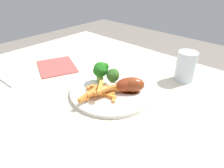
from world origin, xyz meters
The scene contains 11 objects.
dining_table centered at (0.00, 0.00, 0.63)m, with size 1.17×0.88×0.72m.
dinner_plate centered at (0.02, 0.03, 0.73)m, with size 0.27×0.27×0.01m, color white.
broccoli_floret_front centered at (-0.04, 0.03, 0.77)m, with size 0.05×0.04×0.07m.
broccoli_floret_middle centered at (-0.04, 0.04, 0.78)m, with size 0.05×0.05×0.07m.
broccoli_floret_back centered at (0.01, 0.05, 0.77)m, with size 0.04×0.05×0.06m.
carrot_fries_pile centered at (0.02, -0.02, 0.75)m, with size 0.12×0.14×0.04m.
chicken_drumstick_near centered at (0.08, 0.06, 0.76)m, with size 0.11×0.10×0.05m.
chicken_drumstick_far centered at (0.06, 0.05, 0.75)m, with size 0.09×0.13×0.05m.
fork centered at (-0.34, -0.18, 0.72)m, with size 0.19×0.01×0.01m, color silver.
water_glass centered at (0.16, 0.27, 0.77)m, with size 0.07×0.07×0.11m, color silver.
napkin centered at (-0.27, 0.02, 0.72)m, with size 0.17×0.14×0.00m, color #B74C47.
Camera 1 is at (0.40, -0.38, 1.08)m, focal length 32.51 mm.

